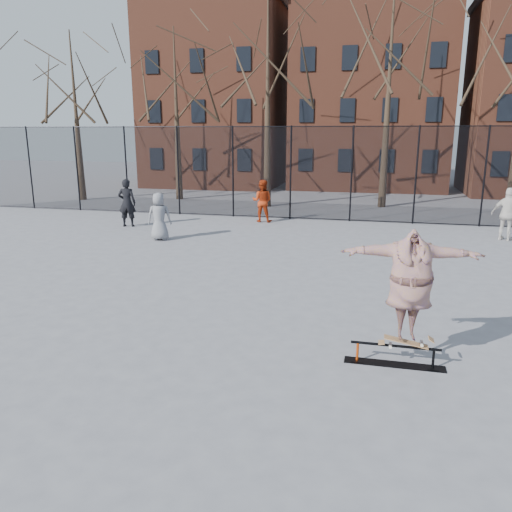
% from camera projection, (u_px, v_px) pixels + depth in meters
% --- Properties ---
extents(ground, '(100.00, 100.00, 0.00)m').
position_uv_depth(ground, '(245.00, 335.00, 9.47)').
color(ground, slate).
extents(skate_rail, '(1.63, 0.25, 0.36)m').
position_uv_depth(skate_rail, '(395.00, 357.00, 8.22)').
color(skate_rail, black).
rests_on(skate_rail, ground).
extents(skateboard, '(0.76, 0.18, 0.09)m').
position_uv_depth(skateboard, '(406.00, 343.00, 8.12)').
color(skateboard, brown).
rests_on(skateboard, skate_rail).
extents(skater, '(2.28, 0.88, 1.80)m').
position_uv_depth(skater, '(410.00, 288.00, 7.89)').
color(skater, '#393688').
rests_on(skater, skateboard).
extents(bystander_grey, '(0.94, 0.75, 1.69)m').
position_uv_depth(bystander_grey, '(159.00, 217.00, 17.54)').
color(bystander_grey, slate).
rests_on(bystander_grey, ground).
extents(bystander_black, '(0.78, 0.59, 1.92)m').
position_uv_depth(bystander_black, '(127.00, 203.00, 20.06)').
color(bystander_black, black).
rests_on(bystander_black, ground).
extents(bystander_red, '(0.87, 0.68, 1.78)m').
position_uv_depth(bystander_red, '(262.00, 201.00, 21.13)').
color(bystander_red, '#9F2B0E').
rests_on(bystander_red, ground).
extents(bystander_white, '(1.18, 0.92, 1.86)m').
position_uv_depth(bystander_white, '(508.00, 214.00, 17.47)').
color(bystander_white, silver).
rests_on(bystander_white, ground).
extents(fence, '(34.03, 0.07, 4.00)m').
position_uv_depth(fence, '(323.00, 172.00, 21.23)').
color(fence, black).
rests_on(fence, ground).
extents(tree_row, '(33.66, 7.46, 10.67)m').
position_uv_depth(tree_row, '(331.00, 54.00, 23.91)').
color(tree_row, black).
rests_on(tree_row, ground).
extents(rowhouses, '(29.00, 7.00, 13.00)m').
position_uv_depth(rowhouses, '(358.00, 95.00, 32.35)').
color(rowhouses, brown).
rests_on(rowhouses, ground).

